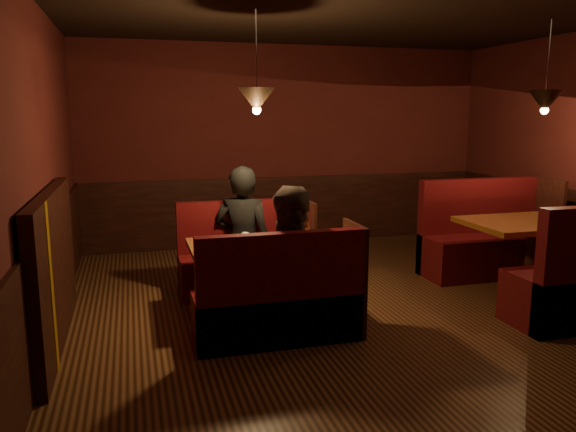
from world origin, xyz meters
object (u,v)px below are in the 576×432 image
object	(u,v)px
diner_b	(297,242)
diner_a	(243,214)
main_bench_near	(281,306)
second_bench_far	(486,244)
main_bench_far	(246,262)
second_table	(534,240)
main_table	(259,259)

from	to	relation	value
diner_b	diner_a	bearing A→B (deg)	113.12
main_bench_near	second_bench_far	size ratio (longest dim) A/B	0.90
main_bench_near	diner_a	size ratio (longest dim) A/B	0.83
main_bench_far	second_bench_far	bearing A→B (deg)	-2.77
diner_a	second_table	bearing A→B (deg)	-173.87
main_bench_near	second_bench_far	bearing A→B (deg)	24.64
main_bench_near	second_table	world-z (taller)	main_bench_near
main_table	diner_a	world-z (taller)	diner_a
main_bench_near	second_table	bearing A→B (deg)	9.38
second_table	diner_a	bearing A→B (deg)	162.02
second_bench_far	diner_b	size ratio (longest dim) A/B	0.96
main_bench_far	second_table	xyz separation A→B (m)	(2.91, -1.01, 0.29)
main_table	second_bench_far	distance (m)	3.02
second_table	second_bench_far	bearing A→B (deg)	87.80
main_bench_far	diner_b	world-z (taller)	diner_b
main_bench_far	diner_a	distance (m)	0.56
second_bench_far	diner_a	size ratio (longest dim) A/B	0.92
diner_a	main_bench_far	bearing A→B (deg)	-102.42
main_table	main_bench_near	bearing A→B (deg)	-88.80
main_bench_far	diner_b	size ratio (longest dim) A/B	0.86
main_bench_near	second_table	xyz separation A→B (m)	(2.91, 0.48, 0.29)
main_bench_near	second_table	distance (m)	2.96
second_bench_far	diner_a	distance (m)	3.02
main_bench_far	main_bench_near	size ratio (longest dim) A/B	1.00
main_bench_far	diner_b	bearing A→B (deg)	-83.01
main_bench_near	second_table	size ratio (longest dim) A/B	0.99
second_table	diner_b	xyz separation A→B (m)	(-2.74, -0.37, 0.23)
main_bench_far	second_bench_far	size ratio (longest dim) A/B	0.90
main_bench_far	second_table	bearing A→B (deg)	-19.17
second_table	diner_a	size ratio (longest dim) A/B	0.84
diner_a	diner_b	distance (m)	1.34
main_table	diner_a	xyz separation A→B (m)	(-0.02, 0.69, 0.33)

